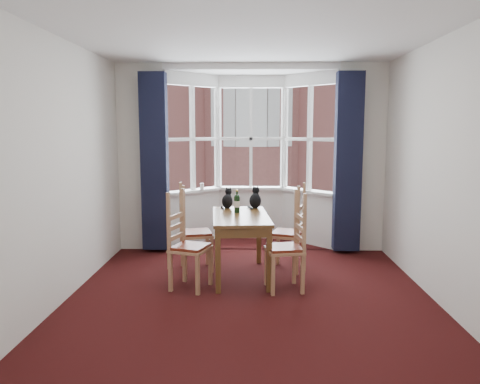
{
  "coord_description": "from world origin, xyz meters",
  "views": [
    {
      "loc": [
        0.02,
        -4.79,
        1.85
      ],
      "look_at": [
        -0.13,
        1.05,
        1.05
      ],
      "focal_mm": 35.0,
      "sensor_mm": 36.0,
      "label": 1
    }
  ],
  "objects_px": {
    "wine_bottle": "(237,203)",
    "chair_left_far": "(189,234)",
    "chair_right_near": "(292,249)",
    "cat_left": "(227,200)",
    "chair_left_near": "(183,248)",
    "chair_right_far": "(294,235)",
    "dining_table": "(241,224)",
    "cat_right": "(255,199)",
    "candle_tall": "(202,187)"
  },
  "relations": [
    {
      "from": "chair_left_far",
      "to": "cat_right",
      "type": "xyz_separation_m",
      "value": [
        0.86,
        0.25,
        0.43
      ]
    },
    {
      "from": "chair_left_far",
      "to": "chair_right_far",
      "type": "height_order",
      "value": "same"
    },
    {
      "from": "wine_bottle",
      "to": "candle_tall",
      "type": "relative_size",
      "value": 2.72
    },
    {
      "from": "chair_left_near",
      "to": "wine_bottle",
      "type": "relative_size",
      "value": 3.17
    },
    {
      "from": "candle_tall",
      "to": "chair_right_far",
      "type": "bearing_deg",
      "value": -46.62
    },
    {
      "from": "dining_table",
      "to": "chair_right_far",
      "type": "height_order",
      "value": "chair_right_far"
    },
    {
      "from": "cat_right",
      "to": "dining_table",
      "type": "bearing_deg",
      "value": -109.6
    },
    {
      "from": "cat_left",
      "to": "wine_bottle",
      "type": "xyz_separation_m",
      "value": [
        0.14,
        -0.34,
        0.02
      ]
    },
    {
      "from": "chair_right_near",
      "to": "cat_left",
      "type": "bearing_deg",
      "value": 129.54
    },
    {
      "from": "chair_left_near",
      "to": "chair_right_near",
      "type": "height_order",
      "value": "same"
    },
    {
      "from": "chair_right_far",
      "to": "wine_bottle",
      "type": "relative_size",
      "value": 3.17
    },
    {
      "from": "chair_right_near",
      "to": "cat_right",
      "type": "bearing_deg",
      "value": 113.19
    },
    {
      "from": "chair_right_near",
      "to": "cat_left",
      "type": "relative_size",
      "value": 3.24
    },
    {
      "from": "chair_left_far",
      "to": "chair_right_near",
      "type": "bearing_deg",
      "value": -29.4
    },
    {
      "from": "cat_left",
      "to": "chair_right_near",
      "type": "bearing_deg",
      "value": -50.46
    },
    {
      "from": "chair_left_near",
      "to": "chair_left_far",
      "type": "bearing_deg",
      "value": 91.75
    },
    {
      "from": "cat_left",
      "to": "cat_right",
      "type": "distance_m",
      "value": 0.37
    },
    {
      "from": "chair_right_near",
      "to": "chair_right_far",
      "type": "xyz_separation_m",
      "value": [
        0.09,
        0.73,
        0.0
      ]
    },
    {
      "from": "chair_right_near",
      "to": "chair_right_far",
      "type": "relative_size",
      "value": 1.0
    },
    {
      "from": "chair_right_far",
      "to": "wine_bottle",
      "type": "height_order",
      "value": "wine_bottle"
    },
    {
      "from": "chair_left_far",
      "to": "cat_right",
      "type": "height_order",
      "value": "cat_right"
    },
    {
      "from": "cat_left",
      "to": "cat_right",
      "type": "height_order",
      "value": "cat_right"
    },
    {
      "from": "dining_table",
      "to": "cat_right",
      "type": "distance_m",
      "value": 0.6
    },
    {
      "from": "dining_table",
      "to": "chair_right_far",
      "type": "distance_m",
      "value": 0.77
    },
    {
      "from": "dining_table",
      "to": "chair_left_near",
      "type": "distance_m",
      "value": 0.8
    },
    {
      "from": "wine_bottle",
      "to": "chair_left_far",
      "type": "bearing_deg",
      "value": 170.96
    },
    {
      "from": "chair_right_far",
      "to": "candle_tall",
      "type": "xyz_separation_m",
      "value": [
        -1.35,
        1.43,
        0.45
      ]
    },
    {
      "from": "dining_table",
      "to": "chair_left_far",
      "type": "height_order",
      "value": "chair_left_far"
    },
    {
      "from": "chair_left_near",
      "to": "wine_bottle",
      "type": "height_order",
      "value": "wine_bottle"
    },
    {
      "from": "cat_right",
      "to": "chair_right_near",
      "type": "bearing_deg",
      "value": -66.81
    },
    {
      "from": "chair_right_far",
      "to": "wine_bottle",
      "type": "distance_m",
      "value": 0.87
    },
    {
      "from": "dining_table",
      "to": "cat_left",
      "type": "relative_size",
      "value": 4.64
    },
    {
      "from": "chair_left_near",
      "to": "chair_right_near",
      "type": "distance_m",
      "value": 1.26
    },
    {
      "from": "cat_right",
      "to": "wine_bottle",
      "type": "relative_size",
      "value": 1.04
    },
    {
      "from": "chair_left_near",
      "to": "chair_right_far",
      "type": "height_order",
      "value": "same"
    },
    {
      "from": "chair_left_near",
      "to": "wine_bottle",
      "type": "distance_m",
      "value": 0.95
    },
    {
      "from": "chair_right_near",
      "to": "wine_bottle",
      "type": "bearing_deg",
      "value": 136.45
    },
    {
      "from": "cat_left",
      "to": "chair_left_far",
      "type": "bearing_deg",
      "value": -153.89
    },
    {
      "from": "cat_right",
      "to": "candle_tall",
      "type": "xyz_separation_m",
      "value": [
        -0.84,
        1.18,
        0.02
      ]
    },
    {
      "from": "chair_left_near",
      "to": "chair_left_far",
      "type": "distance_m",
      "value": 0.69
    },
    {
      "from": "dining_table",
      "to": "chair_left_near",
      "type": "relative_size",
      "value": 1.43
    },
    {
      "from": "wine_bottle",
      "to": "chair_right_near",
      "type": "bearing_deg",
      "value": -43.55
    },
    {
      "from": "dining_table",
      "to": "chair_left_near",
      "type": "height_order",
      "value": "chair_left_near"
    },
    {
      "from": "cat_left",
      "to": "dining_table",
      "type": "bearing_deg",
      "value": -69.62
    },
    {
      "from": "cat_right",
      "to": "chair_left_far",
      "type": "bearing_deg",
      "value": -163.54
    },
    {
      "from": "chair_right_near",
      "to": "chair_right_far",
      "type": "height_order",
      "value": "same"
    },
    {
      "from": "dining_table",
      "to": "candle_tall",
      "type": "height_order",
      "value": "candle_tall"
    },
    {
      "from": "chair_right_near",
      "to": "wine_bottle",
      "type": "xyz_separation_m",
      "value": [
        -0.65,
        0.62,
        0.44
      ]
    },
    {
      "from": "chair_right_near",
      "to": "cat_right",
      "type": "xyz_separation_m",
      "value": [
        -0.42,
        0.97,
        0.43
      ]
    },
    {
      "from": "dining_table",
      "to": "chair_left_far",
      "type": "bearing_deg",
      "value": 158.36
    }
  ]
}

